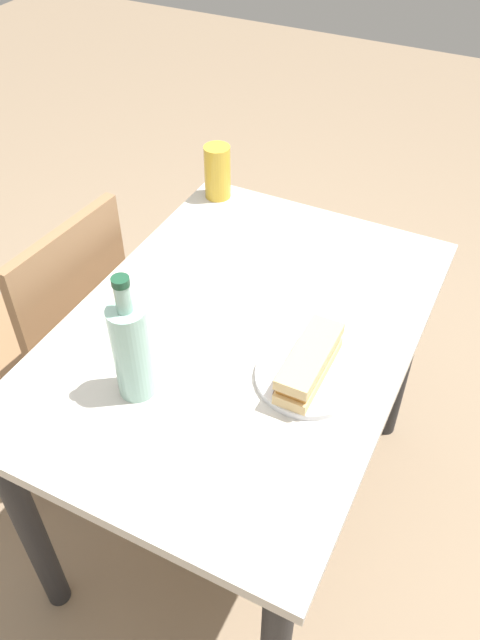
# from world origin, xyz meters

# --- Properties ---
(ground_plane) EXTENTS (8.00, 8.00, 0.00)m
(ground_plane) POSITION_xyz_m (0.00, 0.00, 0.00)
(ground_plane) COLOR #8C755B
(dining_table) EXTENTS (1.07, 0.75, 0.74)m
(dining_table) POSITION_xyz_m (0.00, 0.00, 0.62)
(dining_table) COLOR beige
(dining_table) RESTS_ON ground
(chair_far) EXTENTS (0.43, 0.43, 0.87)m
(chair_far) POSITION_xyz_m (-0.01, 0.57, 0.50)
(chair_far) COLOR #936B47
(chair_far) RESTS_ON ground
(plate_near) EXTENTS (0.22, 0.22, 0.01)m
(plate_near) POSITION_xyz_m (-0.08, -0.20, 0.75)
(plate_near) COLOR white
(plate_near) RESTS_ON dining_table
(baguette_sandwich_near) EXTENTS (0.21, 0.07, 0.07)m
(baguette_sandwich_near) POSITION_xyz_m (-0.08, -0.20, 0.79)
(baguette_sandwich_near) COLOR #DBB77A
(baguette_sandwich_near) RESTS_ON plate_near
(knife_near) EXTENTS (0.18, 0.04, 0.01)m
(knife_near) POSITION_xyz_m (-0.09, -0.15, 0.76)
(knife_near) COLOR silver
(knife_near) RESTS_ON plate_near
(water_bottle) EXTENTS (0.08, 0.08, 0.29)m
(water_bottle) POSITION_xyz_m (-0.26, 0.10, 0.86)
(water_bottle) COLOR #99C6B7
(water_bottle) RESTS_ON dining_table
(beer_glass) EXTENTS (0.07, 0.07, 0.15)m
(beer_glass) POSITION_xyz_m (0.46, 0.30, 0.82)
(beer_glass) COLOR gold
(beer_glass) RESTS_ON dining_table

